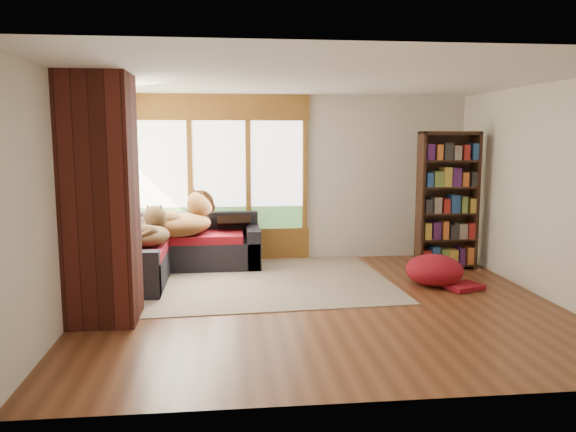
{
  "coord_description": "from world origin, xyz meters",
  "views": [
    {
      "loc": [
        -1.09,
        -6.34,
        1.96
      ],
      "look_at": [
        -0.32,
        0.7,
        0.95
      ],
      "focal_mm": 35.0,
      "sensor_mm": 36.0,
      "label": 1
    }
  ],
  "objects_px": {
    "sectional_sofa": "(167,253)",
    "dog_tan": "(186,216)",
    "pouf": "(434,269)",
    "brick_chimney": "(101,200)",
    "bookshelf": "(447,201)",
    "area_rug": "(257,282)",
    "dog_brindle": "(151,228)"
  },
  "relations": [
    {
      "from": "sectional_sofa",
      "to": "dog_tan",
      "type": "distance_m",
      "value": 0.59
    },
    {
      "from": "sectional_sofa",
      "to": "pouf",
      "type": "height_order",
      "value": "sectional_sofa"
    },
    {
      "from": "dog_tan",
      "to": "brick_chimney",
      "type": "bearing_deg",
      "value": -148.14
    },
    {
      "from": "bookshelf",
      "to": "dog_tan",
      "type": "height_order",
      "value": "bookshelf"
    },
    {
      "from": "brick_chimney",
      "to": "dog_tan",
      "type": "height_order",
      "value": "brick_chimney"
    },
    {
      "from": "area_rug",
      "to": "brick_chimney",
      "type": "bearing_deg",
      "value": -140.35
    },
    {
      "from": "dog_tan",
      "to": "area_rug",
      "type": "bearing_deg",
      "value": -75.73
    },
    {
      "from": "pouf",
      "to": "dog_brindle",
      "type": "bearing_deg",
      "value": 172.8
    },
    {
      "from": "dog_brindle",
      "to": "sectional_sofa",
      "type": "bearing_deg",
      "value": -4.92
    },
    {
      "from": "brick_chimney",
      "to": "bookshelf",
      "type": "height_order",
      "value": "brick_chimney"
    },
    {
      "from": "area_rug",
      "to": "dog_brindle",
      "type": "relative_size",
      "value": 4.13
    },
    {
      "from": "dog_tan",
      "to": "pouf",
      "type": "bearing_deg",
      "value": -58.34
    },
    {
      "from": "bookshelf",
      "to": "dog_tan",
      "type": "relative_size",
      "value": 1.77
    },
    {
      "from": "area_rug",
      "to": "dog_tan",
      "type": "height_order",
      "value": "dog_tan"
    },
    {
      "from": "sectional_sofa",
      "to": "dog_tan",
      "type": "height_order",
      "value": "dog_tan"
    },
    {
      "from": "brick_chimney",
      "to": "dog_tan",
      "type": "relative_size",
      "value": 2.27
    },
    {
      "from": "sectional_sofa",
      "to": "dog_brindle",
      "type": "bearing_deg",
      "value": -101.49
    },
    {
      "from": "sectional_sofa",
      "to": "bookshelf",
      "type": "distance_m",
      "value": 4.16
    },
    {
      "from": "brick_chimney",
      "to": "sectional_sofa",
      "type": "height_order",
      "value": "brick_chimney"
    },
    {
      "from": "brick_chimney",
      "to": "dog_brindle",
      "type": "bearing_deg",
      "value": 78.14
    },
    {
      "from": "brick_chimney",
      "to": "area_rug",
      "type": "xyz_separation_m",
      "value": [
        1.7,
        1.41,
        -1.29
      ]
    },
    {
      "from": "sectional_sofa",
      "to": "dog_tan",
      "type": "relative_size",
      "value": 1.92
    },
    {
      "from": "area_rug",
      "to": "dog_tan",
      "type": "relative_size",
      "value": 3.1
    },
    {
      "from": "brick_chimney",
      "to": "dog_brindle",
      "type": "xyz_separation_m",
      "value": [
        0.31,
        1.47,
        -0.54
      ]
    },
    {
      "from": "brick_chimney",
      "to": "dog_brindle",
      "type": "distance_m",
      "value": 1.6
    },
    {
      "from": "sectional_sofa",
      "to": "dog_tan",
      "type": "xyz_separation_m",
      "value": [
        0.27,
        0.08,
        0.52
      ]
    },
    {
      "from": "bookshelf",
      "to": "pouf",
      "type": "xyz_separation_m",
      "value": [
        -0.51,
        -0.9,
        -0.8
      ]
    },
    {
      "from": "bookshelf",
      "to": "sectional_sofa",
      "type": "bearing_deg",
      "value": 177.94
    },
    {
      "from": "brick_chimney",
      "to": "dog_tan",
      "type": "xyz_separation_m",
      "value": [
        0.72,
        2.13,
        -0.48
      ]
    },
    {
      "from": "brick_chimney",
      "to": "area_rug",
      "type": "bearing_deg",
      "value": 39.65
    },
    {
      "from": "pouf",
      "to": "dog_brindle",
      "type": "xyz_separation_m",
      "value": [
        -3.72,
        0.47,
        0.54
      ]
    },
    {
      "from": "brick_chimney",
      "to": "dog_brindle",
      "type": "height_order",
      "value": "brick_chimney"
    }
  ]
}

